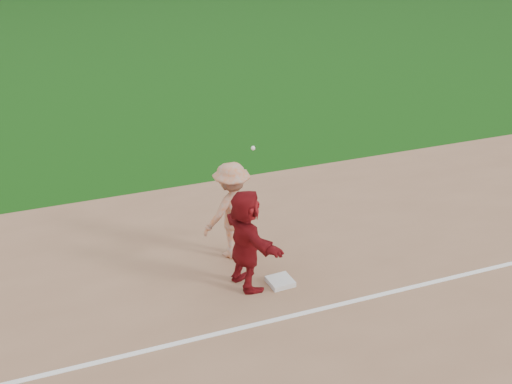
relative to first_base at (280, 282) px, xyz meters
name	(u,v)px	position (x,y,z in m)	size (l,w,h in m)	color
ground	(286,289)	(0.03, -0.18, -0.07)	(160.00, 160.00, 0.00)	#12440D
foul_line	(305,313)	(0.03, -0.98, -0.04)	(60.00, 0.10, 0.01)	white
first_base	(280,282)	(0.00, 0.00, 0.00)	(0.43, 0.43, 0.10)	silver
base_runner	(246,240)	(-0.59, 0.19, 0.90)	(1.77, 0.56, 1.90)	maroon
first_base_play	(232,210)	(-0.46, 1.32, 0.93)	(1.43, 1.40, 2.58)	#A3A3A6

